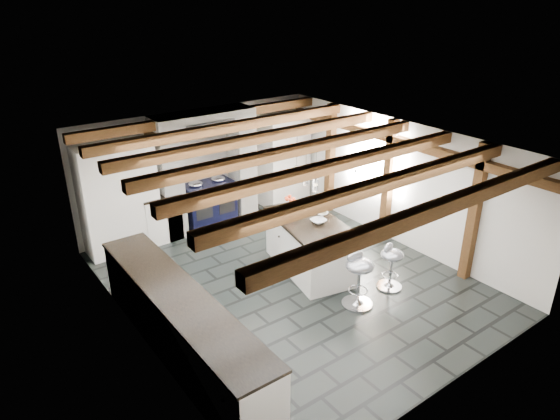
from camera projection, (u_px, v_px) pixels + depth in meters
ground at (290, 281)px, 8.16m from camera, size 6.00×6.00×0.00m
room_shell at (211, 202)px, 8.44m from camera, size 6.00×6.03×6.00m
range_cooker at (208, 203)px, 9.95m from camera, size 1.00×0.63×0.99m
kitchen_island at (310, 245)px, 8.34m from camera, size 1.28×1.95×1.18m
bar_stool_near at (391, 261)px, 7.81m from camera, size 0.46×0.46×0.75m
bar_stool_far at (359, 274)px, 7.33m from camera, size 0.47×0.47×0.87m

